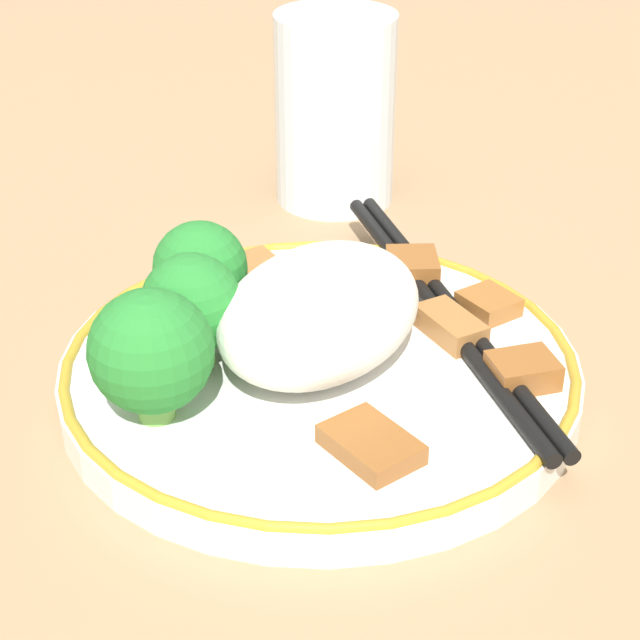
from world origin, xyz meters
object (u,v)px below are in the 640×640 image
object	(u,v)px
broccoli_back_right	(151,352)
broccoli_back_center	(191,305)
chopsticks	(443,307)
plate	(320,370)
drinking_glass	(335,110)
broccoli_back_left	(194,273)

from	to	relation	value
broccoli_back_right	broccoli_back_center	bearing A→B (deg)	-163.99
broccoli_back_right	chopsticks	world-z (taller)	broccoli_back_right
plate	drinking_glass	bearing A→B (deg)	-150.42
chopsticks	drinking_glass	world-z (taller)	drinking_glass
broccoli_back_left	chopsticks	size ratio (longest dim) A/B	0.26
broccoli_back_center	drinking_glass	xyz separation A→B (m)	(-0.21, -0.06, 0.01)
broccoli_back_left	broccoli_back_center	bearing A→B (deg)	36.02
broccoli_back_left	broccoli_back_right	distance (m)	0.07
broccoli_back_right	broccoli_back_left	bearing A→B (deg)	-155.16
plate	broccoli_back_center	size ratio (longest dim) A/B	4.44
broccoli_back_left	drinking_glass	bearing A→B (deg)	-168.42
broccoli_back_left	drinking_glass	size ratio (longest dim) A/B	0.44
broccoli_back_right	chopsticks	bearing A→B (deg)	155.40
broccoli_back_right	drinking_glass	world-z (taller)	drinking_glass
plate	drinking_glass	distance (m)	0.21
broccoli_back_right	drinking_glass	distance (m)	0.26
broccoli_back_left	broccoli_back_right	xyz separation A→B (m)	(0.07, 0.03, 0.00)
chopsticks	broccoli_back_right	bearing A→B (deg)	-24.60
broccoli_back_center	broccoli_back_right	size ratio (longest dim) A/B	0.91
broccoli_back_center	broccoli_back_left	bearing A→B (deg)	-143.98
plate	broccoli_back_right	xyz separation A→B (m)	(0.07, -0.03, 0.04)
plate	drinking_glass	size ratio (longest dim) A/B	2.05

